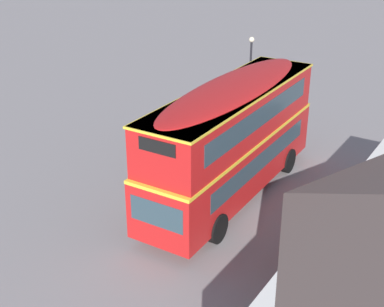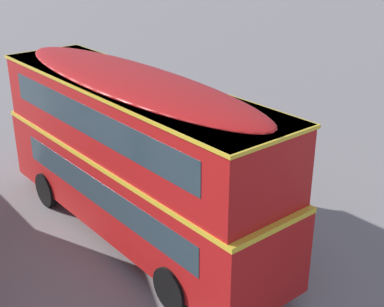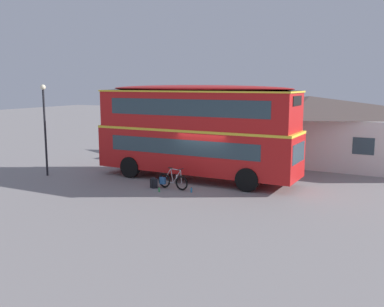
{
  "view_description": "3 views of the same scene",
  "coord_description": "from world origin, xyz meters",
  "px_view_note": "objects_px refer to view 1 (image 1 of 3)",
  "views": [
    {
      "loc": [
        16.64,
        8.89,
        10.79
      ],
      "look_at": [
        0.35,
        -0.52,
        2.12
      ],
      "focal_mm": 50.04,
      "sensor_mm": 36.0,
      "label": 1
    },
    {
      "loc": [
        -11.95,
        8.11,
        8.25
      ],
      "look_at": [
        -1.56,
        -0.97,
        2.31
      ],
      "focal_mm": 49.73,
      "sensor_mm": 36.0,
      "label": 2
    },
    {
      "loc": [
        8.76,
        -19.24,
        4.87
      ],
      "look_at": [
        -0.79,
        -0.05,
        1.45
      ],
      "focal_mm": 41.19,
      "sensor_mm": 36.0,
      "label": 3
    }
  ],
  "objects_px": {
    "double_decker_bus": "(232,136)",
    "street_lamp": "(250,72)",
    "backpack_on_ground": "(189,167)",
    "water_bottle_green_metal": "(172,172)",
    "water_bottle_blue_sports": "(165,188)",
    "touring_bicycle": "(184,173)"
  },
  "relations": [
    {
      "from": "double_decker_bus",
      "to": "street_lamp",
      "type": "height_order",
      "value": "street_lamp"
    },
    {
      "from": "double_decker_bus",
      "to": "backpack_on_ground",
      "type": "bearing_deg",
      "value": -110.73
    },
    {
      "from": "water_bottle_green_metal",
      "to": "street_lamp",
      "type": "distance_m",
      "value": 7.73
    },
    {
      "from": "double_decker_bus",
      "to": "water_bottle_blue_sports",
      "type": "distance_m",
      "value": 3.71
    },
    {
      "from": "double_decker_bus",
      "to": "street_lamp",
      "type": "distance_m",
      "value": 7.99
    },
    {
      "from": "water_bottle_blue_sports",
      "to": "street_lamp",
      "type": "height_order",
      "value": "street_lamp"
    },
    {
      "from": "backpack_on_ground",
      "to": "water_bottle_blue_sports",
      "type": "relative_size",
      "value": 2.1
    },
    {
      "from": "backpack_on_ground",
      "to": "water_bottle_blue_sports",
      "type": "bearing_deg",
      "value": 0.55
    },
    {
      "from": "backpack_on_ground",
      "to": "street_lamp",
      "type": "bearing_deg",
      "value": -179.06
    },
    {
      "from": "backpack_on_ground",
      "to": "street_lamp",
      "type": "xyz_separation_m",
      "value": [
        -6.57,
        -0.11,
        2.69
      ]
    },
    {
      "from": "touring_bicycle",
      "to": "water_bottle_green_metal",
      "type": "distance_m",
      "value": 0.84
    },
    {
      "from": "water_bottle_blue_sports",
      "to": "street_lamp",
      "type": "bearing_deg",
      "value": -179.15
    },
    {
      "from": "touring_bicycle",
      "to": "water_bottle_blue_sports",
      "type": "relative_size",
      "value": 6.89
    },
    {
      "from": "touring_bicycle",
      "to": "backpack_on_ground",
      "type": "bearing_deg",
      "value": -164.2
    },
    {
      "from": "double_decker_bus",
      "to": "water_bottle_blue_sports",
      "type": "height_order",
      "value": "double_decker_bus"
    },
    {
      "from": "double_decker_bus",
      "to": "backpack_on_ground",
      "type": "distance_m",
      "value": 3.62
    },
    {
      "from": "double_decker_bus",
      "to": "backpack_on_ground",
      "type": "relative_size",
      "value": 20.57
    },
    {
      "from": "touring_bicycle",
      "to": "water_bottle_green_metal",
      "type": "bearing_deg",
      "value": -106.37
    },
    {
      "from": "water_bottle_green_metal",
      "to": "water_bottle_blue_sports",
      "type": "distance_m",
      "value": 1.47
    },
    {
      "from": "double_decker_bus",
      "to": "water_bottle_blue_sports",
      "type": "xyz_separation_m",
      "value": [
        1.0,
        -2.53,
        -2.53
      ]
    },
    {
      "from": "water_bottle_blue_sports",
      "to": "double_decker_bus",
      "type": "bearing_deg",
      "value": 111.63
    },
    {
      "from": "water_bottle_blue_sports",
      "to": "touring_bicycle",
      "type": "bearing_deg",
      "value": 169.31
    }
  ]
}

